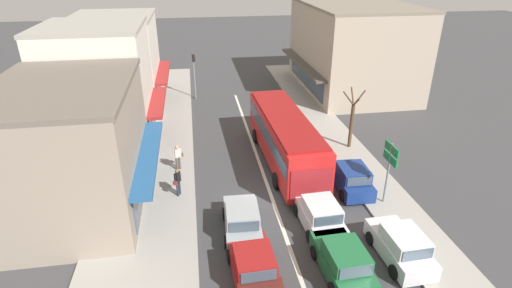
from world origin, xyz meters
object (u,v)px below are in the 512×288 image
object	(u,v)px
street_tree_right	(352,121)
pedestrian_browsing_midblock	(178,156)
parked_hatchback_kerb_front	(401,246)
sedan_behind_bus_near	(254,268)
directional_road_sign	(390,159)
hatchback_adjacent_lane_lead	(343,261)
city_bus	(285,136)
hatchback_queue_far_back	(242,220)
parked_hatchback_kerb_second	(351,179)
traffic_light_downstreet	(194,69)
pedestrian_with_handbag_near	(178,181)
hatchback_behind_bus_mid	(320,215)

from	to	relation	value
street_tree_right	pedestrian_browsing_midblock	bearing A→B (deg)	-173.15
parked_hatchback_kerb_front	pedestrian_browsing_midblock	size ratio (longest dim) A/B	2.30
sedan_behind_bus_near	directional_road_sign	bearing A→B (deg)	29.81
hatchback_adjacent_lane_lead	street_tree_right	xyz separation A→B (m)	(4.76, 11.54, 1.30)
directional_road_sign	parked_hatchback_kerb_front	bearing A→B (deg)	-106.50
city_bus	pedestrian_browsing_midblock	world-z (taller)	city_bus
city_bus	pedestrian_browsing_midblock	distance (m)	6.79
city_bus	hatchback_queue_far_back	distance (m)	7.73
sedan_behind_bus_near	pedestrian_browsing_midblock	xyz separation A→B (m)	(-3.20, 9.89, 0.40)
parked_hatchback_kerb_second	directional_road_sign	size ratio (longest dim) A/B	1.04
traffic_light_downstreet	pedestrian_with_handbag_near	size ratio (longest dim) A/B	2.58
hatchback_queue_far_back	traffic_light_downstreet	size ratio (longest dim) A/B	0.90
pedestrian_browsing_midblock	traffic_light_downstreet	bearing A→B (deg)	84.14
hatchback_adjacent_lane_lead	traffic_light_downstreet	bearing A→B (deg)	103.07
city_bus	hatchback_queue_far_back	size ratio (longest dim) A/B	2.89
hatchback_behind_bus_mid	directional_road_sign	distance (m)	4.75
hatchback_behind_bus_mid	directional_road_sign	world-z (taller)	directional_road_sign
directional_road_sign	pedestrian_browsing_midblock	bearing A→B (deg)	153.83
hatchback_adjacent_lane_lead	street_tree_right	world-z (taller)	street_tree_right
sedan_behind_bus_near	parked_hatchback_kerb_front	distance (m)	6.58
sedan_behind_bus_near	directional_road_sign	world-z (taller)	directional_road_sign
sedan_behind_bus_near	hatchback_behind_bus_mid	xyz separation A→B (m)	(3.74, 3.06, 0.05)
street_tree_right	sedan_behind_bus_near	bearing A→B (deg)	-126.90
hatchback_adjacent_lane_lead	sedan_behind_bus_near	distance (m)	3.73
pedestrian_with_handbag_near	pedestrian_browsing_midblock	xyz separation A→B (m)	(-0.05, 3.01, 0.00)
traffic_light_downstreet	pedestrian_browsing_midblock	world-z (taller)	traffic_light_downstreet
pedestrian_with_handbag_near	city_bus	bearing A→B (deg)	24.86
parked_hatchback_kerb_second	pedestrian_browsing_midblock	world-z (taller)	pedestrian_browsing_midblock
hatchback_behind_bus_mid	street_tree_right	size ratio (longest dim) A/B	0.88
hatchback_behind_bus_mid	parked_hatchback_kerb_second	world-z (taller)	same
hatchback_queue_far_back	pedestrian_with_handbag_near	distance (m)	4.78
traffic_light_downstreet	directional_road_sign	bearing A→B (deg)	-63.20
sedan_behind_bus_near	parked_hatchback_kerb_second	xyz separation A→B (m)	(6.56, 6.15, 0.05)
hatchback_behind_bus_mid	pedestrian_with_handbag_near	bearing A→B (deg)	151.06
hatchback_queue_far_back	parked_hatchback_kerb_front	size ratio (longest dim) A/B	1.01
parked_hatchback_kerb_second	city_bus	bearing A→B (deg)	128.25
parked_hatchback_kerb_second	pedestrian_with_handbag_near	xyz separation A→B (m)	(-9.71, 0.73, 0.36)
directional_road_sign	hatchback_adjacent_lane_lead	bearing A→B (deg)	-130.94
parked_hatchback_kerb_front	parked_hatchback_kerb_second	xyz separation A→B (m)	(-0.01, 5.86, 0.00)
directional_road_sign	pedestrian_browsing_midblock	xyz separation A→B (m)	(-11.01, 5.41, -1.64)
street_tree_right	pedestrian_browsing_midblock	xyz separation A→B (m)	(-11.67, -1.40, -0.95)
street_tree_right	pedestrian_with_handbag_near	size ratio (longest dim) A/B	2.61
hatchback_behind_bus_mid	parked_hatchback_kerb_second	bearing A→B (deg)	47.50
hatchback_adjacent_lane_lead	parked_hatchback_kerb_front	xyz separation A→B (m)	(2.85, 0.53, 0.00)
pedestrian_with_handbag_near	pedestrian_browsing_midblock	bearing A→B (deg)	90.86
hatchback_behind_bus_mid	pedestrian_with_handbag_near	xyz separation A→B (m)	(-6.89, 3.81, 0.36)
hatchback_queue_far_back	traffic_light_downstreet	world-z (taller)	traffic_light_downstreet
pedestrian_with_handbag_near	hatchback_adjacent_lane_lead	bearing A→B (deg)	-46.03
directional_road_sign	traffic_light_downstreet	bearing A→B (deg)	116.80
traffic_light_downstreet	hatchback_adjacent_lane_lead	bearing A→B (deg)	-76.93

